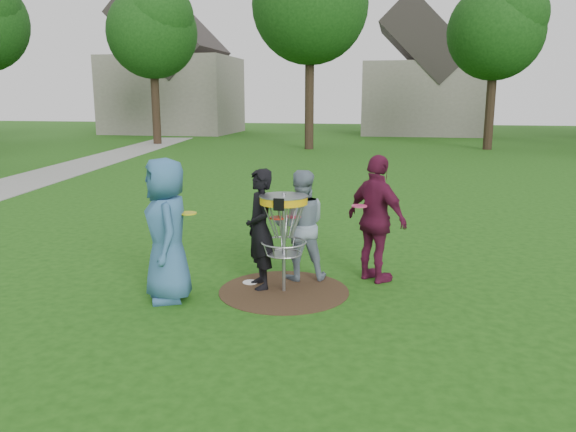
% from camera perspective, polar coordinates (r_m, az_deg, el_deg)
% --- Properties ---
extents(ground, '(100.00, 100.00, 0.00)m').
position_cam_1_polar(ground, '(7.82, -0.42, -7.64)').
color(ground, '#19470F').
rests_on(ground, ground).
extents(dirt_patch, '(1.80, 1.80, 0.01)m').
position_cam_1_polar(dirt_patch, '(7.82, -0.42, -7.61)').
color(dirt_patch, '#47331E').
rests_on(dirt_patch, ground).
extents(concrete_path, '(7.75, 39.92, 0.02)m').
position_cam_1_polar(concrete_path, '(19.23, -25.79, 2.97)').
color(concrete_path, '#9E9E99').
rests_on(concrete_path, ground).
extents(player_blue, '(0.96, 1.09, 1.88)m').
position_cam_1_polar(player_blue, '(7.43, -12.21, -1.42)').
color(player_blue, '#34628F').
rests_on(player_blue, ground).
extents(player_black, '(0.65, 0.73, 1.68)m').
position_cam_1_polar(player_black, '(7.77, -2.85, -1.34)').
color(player_black, black).
rests_on(player_black, ground).
extents(player_grey, '(0.91, 0.79, 1.61)m').
position_cam_1_polar(player_grey, '(8.14, 1.27, -0.93)').
color(player_grey, gray).
rests_on(player_grey, ground).
extents(player_maroon, '(1.10, 1.05, 1.84)m').
position_cam_1_polar(player_maroon, '(8.11, 9.00, -0.31)').
color(player_maroon, '#5D1533').
rests_on(player_maroon, ground).
extents(disc_on_grass, '(0.22, 0.22, 0.02)m').
position_cam_1_polar(disc_on_grass, '(8.16, -3.85, -6.75)').
color(disc_on_grass, white).
rests_on(disc_on_grass, ground).
extents(disc_golf_basket, '(0.66, 0.67, 1.38)m').
position_cam_1_polar(disc_golf_basket, '(7.54, -0.43, -0.32)').
color(disc_golf_basket, '#9EA0A5').
rests_on(disc_golf_basket, ground).
extents(held_discs, '(2.36, 1.26, 0.18)m').
position_cam_1_polar(held_discs, '(7.64, -0.67, 0.28)').
color(held_discs, yellow).
rests_on(held_discs, ground).
extents(tree_row, '(51.20, 17.42, 9.90)m').
position_cam_1_polar(tree_row, '(28.14, 9.32, 19.15)').
color(tree_row, '#38281C').
rests_on(tree_row, ground).
extents(house_row, '(44.50, 10.65, 11.62)m').
position_cam_1_polar(house_row, '(40.45, 16.13, 13.68)').
color(house_row, gray).
rests_on(house_row, ground).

